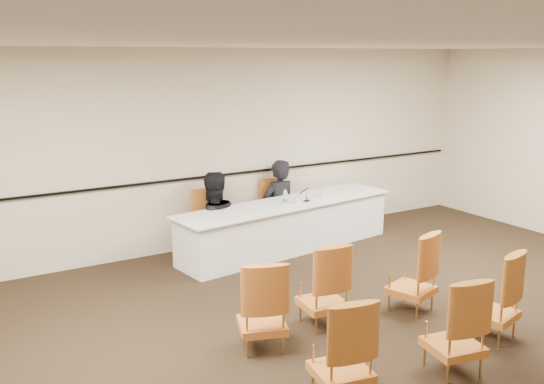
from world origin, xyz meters
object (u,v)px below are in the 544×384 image
(panelist_main_chair, at_px, (278,209))
(drinking_glass, at_px, (297,200))
(aud_chair_back_mid, at_px, (455,324))
(aud_chair_back_right, at_px, (493,294))
(aud_chair_front_mid, at_px, (323,284))
(aud_chair_front_left, at_px, (262,304))
(aud_chair_back_left, at_px, (341,347))
(water_bottle, at_px, (285,197))
(coffee_cup, at_px, (323,193))
(panel_table, at_px, (287,226))
(panelist_second_chair, at_px, (212,222))
(microphone, at_px, (307,193))
(panelist_second, at_px, (212,230))
(aud_chair_front_right, at_px, (412,271))
(panelist_main, at_px, (278,212))

(panelist_main_chair, relative_size, drinking_glass, 9.50)
(drinking_glass, height_order, aud_chair_back_mid, aud_chair_back_mid)
(drinking_glass, bearing_deg, aud_chair_back_right, -87.43)
(aud_chair_front_mid, bearing_deg, aud_chair_front_left, -165.29)
(aud_chair_back_left, bearing_deg, water_bottle, 74.71)
(coffee_cup, distance_m, aud_chair_front_left, 3.68)
(panel_table, bearing_deg, coffee_cup, -5.29)
(panelist_second_chair, distance_m, aud_chair_front_mid, 2.85)
(water_bottle, bearing_deg, panel_table, 39.47)
(microphone, height_order, drinking_glass, microphone)
(panelist_second, height_order, coffee_cup, panelist_second)
(coffee_cup, distance_m, aud_chair_front_right, 2.76)
(coffee_cup, distance_m, aud_chair_back_mid, 4.12)
(panel_table, height_order, water_bottle, water_bottle)
(microphone, height_order, water_bottle, microphone)
(microphone, xyz_separation_m, aud_chair_front_mid, (-1.39, -2.35, -0.38))
(aud_chair_front_mid, bearing_deg, aud_chair_back_left, -113.56)
(aud_chair_front_left, bearing_deg, microphone, 67.88)
(microphone, bearing_deg, aud_chair_back_right, -105.97)
(panel_table, height_order, panelist_main_chair, panelist_main_chair)
(panelist_main_chair, distance_m, microphone, 0.76)
(panelist_second, distance_m, aud_chair_back_mid, 4.31)
(water_bottle, bearing_deg, aud_chair_front_left, -126.74)
(microphone, height_order, aud_chair_back_right, microphone)
(panel_table, relative_size, aud_chair_back_right, 3.84)
(panel_table, bearing_deg, panelist_main, 63.33)
(panel_table, height_order, aud_chair_back_mid, aud_chair_back_mid)
(drinking_glass, xyz_separation_m, aud_chair_front_right, (-0.08, -2.52, -0.30))
(panelist_second, bearing_deg, panelist_second_chair, -178.47)
(panelist_main, relative_size, water_bottle, 7.73)
(panelist_second_chair, xyz_separation_m, microphone, (1.35, -0.50, 0.38))
(panel_table, xyz_separation_m, microphone, (0.30, -0.08, 0.49))
(coffee_cup, bearing_deg, drinking_glass, -166.04)
(panelist_second_chair, distance_m, microphone, 1.49)
(panelist_second, relative_size, water_bottle, 7.92)
(panelist_main_chair, xyz_separation_m, panelist_second, (-1.25, -0.16, -0.11))
(aud_chair_front_mid, bearing_deg, aud_chair_back_mid, -66.23)
(aud_chair_front_left, distance_m, aud_chair_back_right, 2.41)
(panelist_second, distance_m, aud_chair_back_left, 4.19)
(panelist_second, relative_size, aud_chair_back_right, 1.84)
(aud_chair_front_mid, bearing_deg, water_bottle, 73.00)
(aud_chair_front_left, xyz_separation_m, aud_chair_back_mid, (1.29, -1.31, 0.00))
(panelist_second, height_order, panelist_second_chair, panelist_second)
(aud_chair_front_mid, xyz_separation_m, aud_chair_back_mid, (0.45, -1.44, 0.00))
(microphone, xyz_separation_m, aud_chair_back_right, (-0.05, -3.49, -0.38))
(aud_chair_front_right, bearing_deg, microphone, 66.48)
(panelist_main, height_order, aud_chair_front_mid, panelist_main)
(coffee_cup, bearing_deg, aud_chair_front_left, -135.40)
(aud_chair_front_mid, height_order, aud_chair_back_left, same)
(drinking_glass, distance_m, aud_chair_back_right, 3.46)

